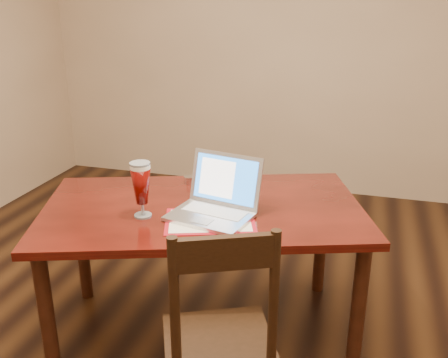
% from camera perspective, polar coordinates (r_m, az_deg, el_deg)
% --- Properties ---
extents(dining_table, '(1.73, 1.32, 0.98)m').
position_cam_1_polar(dining_table, '(2.44, -2.52, -4.79)').
color(dining_table, '#52100B').
rests_on(dining_table, ground).
extents(dining_chair, '(0.54, 0.53, 0.97)m').
position_cam_1_polar(dining_chair, '(1.96, -0.47, -18.22)').
color(dining_chair, black).
rests_on(dining_chair, ground).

